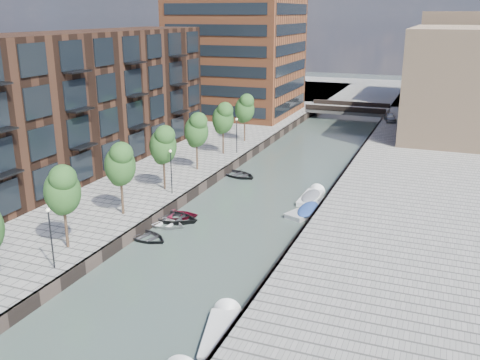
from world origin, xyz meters
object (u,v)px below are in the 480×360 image
Objects in this scene: sloop_1 at (171,220)px; sloop_2 at (174,218)px; motorboat_4 at (312,197)px; bridge at (348,109)px; tree_2 at (120,163)px; tree_6 at (245,108)px; tree_4 at (196,129)px; tree_3 at (163,144)px; motorboat_3 at (311,210)px; motorboat_2 at (223,330)px; car at (390,117)px; tree_5 at (223,117)px; sloop_4 at (238,176)px; sloop_3 at (163,226)px; sloop_0 at (145,239)px; tree_1 at (62,189)px.

sloop_1 is 0.70m from sloop_2.
sloop_1 is 1.05× the size of motorboat_4.
sloop_2 is (-5.39, -51.05, -1.39)m from bridge.
tree_6 is at bearing 90.00° from tree_2.
tree_4 is at bearing -102.00° from bridge.
tree_6 is (0.00, 21.00, 0.00)m from tree_3.
motorboat_3 reaches higher than motorboat_4.
motorboat_2 is (13.72, -11.32, -5.21)m from tree_2.
car is at bearing 85.12° from motorboat_4.
tree_5 reaches higher than motorboat_2.
motorboat_4 is (9.81, 9.04, 0.19)m from sloop_2.
sloop_2 is 0.94× the size of sloop_4.
tree_6 is at bearing 6.77° from sloop_1.
sloop_4 reaches higher than sloop_3.
tree_6 is at bearing 125.07° from motorboat_3.
sloop_0 is 4.81m from sloop_2.
bridge is at bearing 96.01° from motorboat_4.
tree_3 and tree_6 have the same top height.
sloop_2 reaches higher than sloop_3.
bridge is at bearing 81.05° from tree_2.
car is at bearing -38.32° from bridge.
sloop_4 is at bearing 67.71° from tree_3.
sloop_0 is 14.23m from motorboat_2.
motorboat_2 is (10.56, -13.58, 0.10)m from sloop_1.
sloop_0 is at bearing -95.52° from bridge.
sloop_2 is 0.87× the size of motorboat_4.
sloop_0 is at bearing 159.07° from sloop_2.
sloop_3 is at bearing -95.82° from bridge.
sloop_4 is at bearing -2.70° from sloop_1.
sloop_3 is (-0.06, -1.26, 0.00)m from sloop_1.
tree_1 is 14.00m from tree_3.
tree_1 is at bearing 162.53° from motorboat_2.
sloop_0 is 0.93× the size of sloop_4.
tree_4 is 1.25× the size of motorboat_4.
tree_3 is 1.13× the size of motorboat_2.
bridge is at bearing 75.56° from tree_5.
sloop_4 is (0.66, 15.17, 0.00)m from sloop_3.
tree_4 is at bearing 17.34° from sloop_3.
tree_1 reaches higher than car.
tree_6 is 27.69m from sloop_3.
motorboat_4 is (12.92, 11.99, -5.11)m from tree_2.
tree_5 is 1.63× the size of car.
tree_1 reaches higher than motorboat_4.
bridge is 2.59× the size of sloop_1.
motorboat_2 reaches higher than motorboat_3.
tree_2 is 1.19× the size of sloop_1.
sloop_3 is at bearing 17.96° from tree_2.
sloop_3 is 0.92× the size of sloop_4.
bridge is at bearing 9.07° from sloop_0.
tree_3 is 7.79m from sloop_1.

